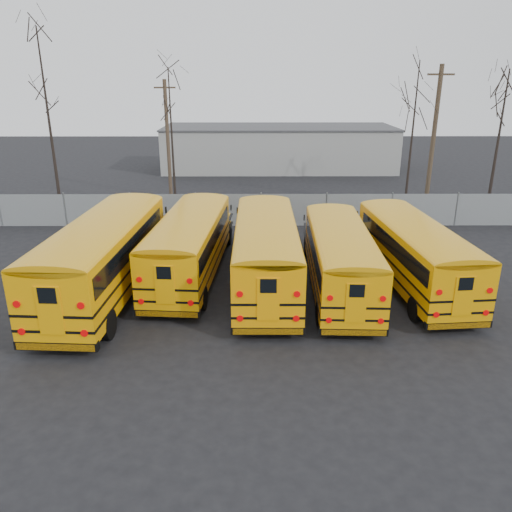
{
  "coord_description": "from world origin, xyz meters",
  "views": [
    {
      "loc": [
        -0.46,
        -17.67,
        8.79
      ],
      "look_at": [
        -0.36,
        2.1,
        1.6
      ],
      "focal_mm": 35.0,
      "sensor_mm": 36.0,
      "label": 1
    }
  ],
  "objects_px": {
    "utility_pole_left": "(168,139)",
    "utility_pole_right": "(433,139)",
    "bus_e": "(413,248)",
    "bus_b": "(190,240)",
    "bus_d": "(340,253)",
    "bus_a": "(106,250)",
    "bus_c": "(266,247)"
  },
  "relations": [
    {
      "from": "utility_pole_left",
      "to": "utility_pole_right",
      "type": "bearing_deg",
      "value": -18.4
    },
    {
      "from": "bus_e",
      "to": "utility_pole_left",
      "type": "height_order",
      "value": "utility_pole_left"
    },
    {
      "from": "bus_b",
      "to": "utility_pole_left",
      "type": "xyz_separation_m",
      "value": [
        -3.38,
        15.59,
        2.61
      ]
    },
    {
      "from": "bus_d",
      "to": "bus_a",
      "type": "bearing_deg",
      "value": -175.98
    },
    {
      "from": "bus_b",
      "to": "bus_e",
      "type": "bearing_deg",
      "value": -1.68
    },
    {
      "from": "bus_b",
      "to": "utility_pole_right",
      "type": "relative_size",
      "value": 1.16
    },
    {
      "from": "bus_b",
      "to": "bus_c",
      "type": "relative_size",
      "value": 0.97
    },
    {
      "from": "utility_pole_left",
      "to": "utility_pole_right",
      "type": "xyz_separation_m",
      "value": [
        18.05,
        -3.75,
        0.48
      ]
    },
    {
      "from": "bus_b",
      "to": "bus_c",
      "type": "distance_m",
      "value": 3.59
    },
    {
      "from": "bus_a",
      "to": "bus_c",
      "type": "xyz_separation_m",
      "value": [
        6.66,
        0.73,
        -0.13
      ]
    },
    {
      "from": "bus_d",
      "to": "utility_pole_right",
      "type": "height_order",
      "value": "utility_pole_right"
    },
    {
      "from": "bus_c",
      "to": "utility_pole_left",
      "type": "height_order",
      "value": "utility_pole_left"
    },
    {
      "from": "bus_c",
      "to": "bus_e",
      "type": "bearing_deg",
      "value": 1.52
    },
    {
      "from": "bus_d",
      "to": "utility_pole_right",
      "type": "bearing_deg",
      "value": 60.97
    },
    {
      "from": "bus_b",
      "to": "bus_a",
      "type": "bearing_deg",
      "value": -145.19
    },
    {
      "from": "bus_c",
      "to": "utility_pole_right",
      "type": "xyz_separation_m",
      "value": [
        11.28,
        13.02,
        3.02
      ]
    },
    {
      "from": "bus_a",
      "to": "bus_d",
      "type": "relative_size",
      "value": 1.16
    },
    {
      "from": "bus_d",
      "to": "bus_b",
      "type": "bearing_deg",
      "value": 168.29
    },
    {
      "from": "bus_a",
      "to": "bus_c",
      "type": "bearing_deg",
      "value": 9.53
    },
    {
      "from": "bus_e",
      "to": "bus_d",
      "type": "bearing_deg",
      "value": -174.88
    },
    {
      "from": "bus_e",
      "to": "bus_b",
      "type": "bearing_deg",
      "value": 169.25
    },
    {
      "from": "bus_d",
      "to": "bus_e",
      "type": "distance_m",
      "value": 3.32
    },
    {
      "from": "utility_pole_left",
      "to": "bus_a",
      "type": "bearing_deg",
      "value": -96.32
    },
    {
      "from": "bus_a",
      "to": "bus_c",
      "type": "height_order",
      "value": "bus_a"
    },
    {
      "from": "bus_a",
      "to": "utility_pole_right",
      "type": "bearing_deg",
      "value": 40.71
    },
    {
      "from": "utility_pole_right",
      "to": "utility_pole_left",
      "type": "bearing_deg",
      "value": 171.52
    },
    {
      "from": "bus_d",
      "to": "utility_pole_left",
      "type": "xyz_separation_m",
      "value": [
        -9.89,
        17.2,
        2.69
      ]
    },
    {
      "from": "bus_b",
      "to": "bus_c",
      "type": "xyz_separation_m",
      "value": [
        3.38,
        -1.19,
        0.07
      ]
    },
    {
      "from": "bus_b",
      "to": "utility_pole_right",
      "type": "distance_m",
      "value": 19.1
    },
    {
      "from": "bus_a",
      "to": "bus_b",
      "type": "relative_size",
      "value": 1.11
    },
    {
      "from": "utility_pole_right",
      "to": "bus_b",
      "type": "bearing_deg",
      "value": -137.84
    },
    {
      "from": "bus_c",
      "to": "utility_pole_left",
      "type": "bearing_deg",
      "value": 112.31
    }
  ]
}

